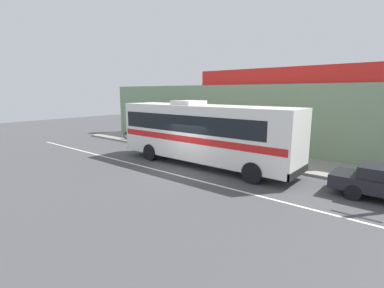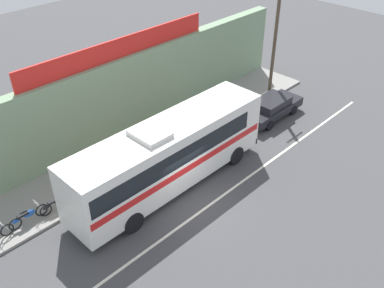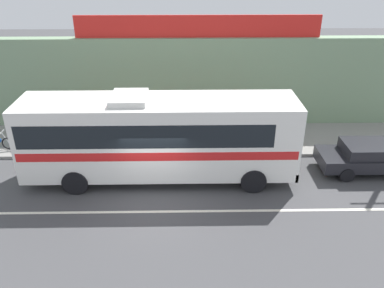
% 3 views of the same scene
% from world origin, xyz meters
% --- Properties ---
extents(ground_plane, '(70.00, 70.00, 0.00)m').
position_xyz_m(ground_plane, '(0.00, 0.00, 0.00)').
color(ground_plane, '#444447').
extents(sidewalk_slab, '(30.00, 3.60, 0.14)m').
position_xyz_m(sidewalk_slab, '(0.00, 5.20, 0.07)').
color(sidewalk_slab, gray).
rests_on(sidewalk_slab, ground_plane).
extents(storefront_facade, '(30.00, 0.70, 4.80)m').
position_xyz_m(storefront_facade, '(0.00, 7.35, 2.40)').
color(storefront_facade, gray).
rests_on(storefront_facade, ground_plane).
extents(storefront_billboard, '(12.40, 0.12, 1.10)m').
position_xyz_m(storefront_billboard, '(1.91, 7.35, 5.35)').
color(storefront_billboard, red).
rests_on(storefront_billboard, storefront_facade).
extents(road_center_stripe, '(30.00, 0.14, 0.01)m').
position_xyz_m(road_center_stripe, '(0.00, -0.80, 0.00)').
color(road_center_stripe, silver).
rests_on(road_center_stripe, ground_plane).
extents(intercity_bus, '(11.22, 2.62, 3.78)m').
position_xyz_m(intercity_bus, '(0.08, 1.68, 2.07)').
color(intercity_bus, white).
rests_on(intercity_bus, ground_plane).
extents(motorcycle_blue, '(1.86, 0.56, 0.94)m').
position_xyz_m(motorcycle_blue, '(-7.98, 4.16, 0.57)').
color(motorcycle_blue, black).
rests_on(motorcycle_blue, sidewalk_slab).
extents(motorcycle_black, '(1.91, 0.56, 0.94)m').
position_xyz_m(motorcycle_black, '(-6.29, 4.23, 0.57)').
color(motorcycle_black, black).
rests_on(motorcycle_black, sidewalk_slab).
extents(motorcycle_purple, '(1.96, 0.56, 0.94)m').
position_xyz_m(motorcycle_purple, '(-9.79, 4.10, 0.57)').
color(motorcycle_purple, black).
rests_on(motorcycle_purple, sidewalk_slab).
extents(motorcycle_red, '(1.95, 0.56, 0.94)m').
position_xyz_m(motorcycle_red, '(-4.86, 4.06, 0.57)').
color(motorcycle_red, black).
rests_on(motorcycle_red, sidewalk_slab).
extents(pedestrian_by_curb, '(0.30, 0.48, 1.63)m').
position_xyz_m(pedestrian_by_curb, '(3.65, 4.49, 1.08)').
color(pedestrian_by_curb, brown).
rests_on(pedestrian_by_curb, sidewalk_slab).
extents(pedestrian_far_left, '(0.30, 0.48, 1.62)m').
position_xyz_m(pedestrian_far_left, '(-3.32, 4.42, 1.08)').
color(pedestrian_far_left, black).
rests_on(pedestrian_far_left, sidewalk_slab).
extents(pedestrian_far_right, '(0.30, 0.48, 1.66)m').
position_xyz_m(pedestrian_far_right, '(2.59, 5.20, 1.10)').
color(pedestrian_far_right, brown).
rests_on(pedestrian_far_right, sidewalk_slab).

